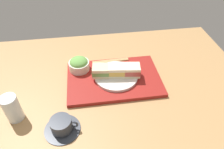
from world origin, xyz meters
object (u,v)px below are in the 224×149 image
(sandwich_plate, at_px, (116,76))
(chopsticks_pair, at_px, (111,61))
(sandwich_middle, at_px, (116,70))
(sandwich_far, at_px, (101,71))
(salad_bowl, at_px, (79,64))
(drinking_glass, at_px, (12,108))
(sandwich_near, at_px, (132,70))
(coffee_cup, at_px, (62,126))

(sandwich_plate, bearing_deg, chopsticks_pair, -85.22)
(sandwich_plate, xyz_separation_m, sandwich_middle, (-0.00, 0.00, 0.03))
(sandwich_far, relative_size, salad_bowl, 0.84)
(sandwich_far, height_order, drinking_glass, drinking_glass)
(sandwich_near, xyz_separation_m, chopsticks_pair, (0.08, -0.13, -0.04))
(sandwich_far, xyz_separation_m, salad_bowl, (0.10, -0.08, -0.01))
(sandwich_plate, relative_size, sandwich_middle, 2.46)
(sandwich_middle, bearing_deg, sandwich_near, 173.50)
(sandwich_middle, xyz_separation_m, chopsticks_pair, (0.01, -0.12, -0.04))
(sandwich_far, relative_size, chopsticks_pair, 0.45)
(salad_bowl, bearing_deg, sandwich_far, 143.28)
(sandwich_near, relative_size, chopsticks_pair, 0.45)
(sandwich_far, bearing_deg, sandwich_near, 173.50)
(sandwich_far, height_order, salad_bowl, salad_bowl)
(drinking_glass, bearing_deg, sandwich_middle, -159.24)
(coffee_cup, height_order, drinking_glass, drinking_glass)
(sandwich_middle, bearing_deg, sandwich_far, -6.50)
(sandwich_plate, xyz_separation_m, chopsticks_pair, (0.01, -0.12, -0.00))
(sandwich_plate, distance_m, drinking_glass, 0.47)
(sandwich_plate, distance_m, coffee_cup, 0.35)
(chopsticks_pair, bearing_deg, salad_bowl, 13.77)
(sandwich_middle, bearing_deg, coffee_cup, 45.13)
(sandwich_plate, height_order, chopsticks_pair, sandwich_plate)
(coffee_cup, xyz_separation_m, drinking_glass, (0.19, -0.08, 0.03))
(drinking_glass, bearing_deg, sandwich_plate, -159.24)
(sandwich_middle, relative_size, drinking_glass, 0.72)
(chopsticks_pair, xyz_separation_m, coffee_cup, (0.24, 0.38, 0.00))
(chopsticks_pair, xyz_separation_m, drinking_glass, (0.43, 0.29, 0.04))
(sandwich_plate, height_order, salad_bowl, salad_bowl)
(sandwich_middle, relative_size, salad_bowl, 0.84)
(sandwich_plate, bearing_deg, salad_bowl, -25.60)
(sandwich_plate, distance_m, sandwich_far, 0.08)
(salad_bowl, height_order, drinking_glass, drinking_glass)
(chopsticks_pair, relative_size, drinking_glass, 1.61)
(sandwich_near, height_order, drinking_glass, drinking_glass)
(salad_bowl, xyz_separation_m, chopsticks_pair, (-0.16, -0.04, -0.03))
(sandwich_middle, height_order, salad_bowl, same)
(sandwich_middle, xyz_separation_m, coffee_cup, (0.25, 0.25, -0.03))
(coffee_cup, bearing_deg, sandwich_middle, -134.87)
(sandwich_middle, distance_m, sandwich_far, 0.07)
(drinking_glass, bearing_deg, coffee_cup, 155.93)
(drinking_glass, bearing_deg, sandwich_far, -154.45)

